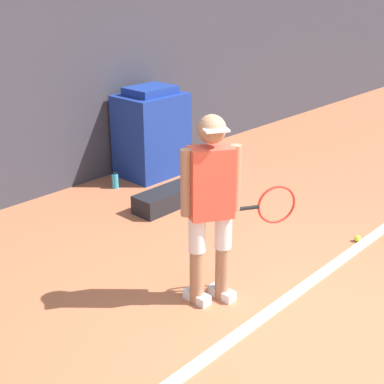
{
  "coord_description": "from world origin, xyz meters",
  "views": [
    {
      "loc": [
        -3.01,
        -1.58,
        2.53
      ],
      "look_at": [
        -0.11,
        1.14,
        0.92
      ],
      "focal_mm": 50.0,
      "sensor_mm": 36.0,
      "label": 1
    }
  ],
  "objects_px": {
    "tennis_ball": "(357,238)",
    "equipment_bag": "(169,198)",
    "covered_chair": "(152,133)",
    "tennis_player": "(212,203)",
    "water_bottle": "(115,181)"
  },
  "relations": [
    {
      "from": "water_bottle",
      "to": "equipment_bag",
      "type": "bearing_deg",
      "value": -86.83
    },
    {
      "from": "tennis_ball",
      "to": "equipment_bag",
      "type": "bearing_deg",
      "value": 108.58
    },
    {
      "from": "equipment_bag",
      "to": "water_bottle",
      "type": "relative_size",
      "value": 4.24
    },
    {
      "from": "tennis_ball",
      "to": "water_bottle",
      "type": "xyz_separation_m",
      "value": [
        -0.74,
        2.98,
        0.06
      ]
    },
    {
      "from": "tennis_player",
      "to": "covered_chair",
      "type": "relative_size",
      "value": 1.33
    },
    {
      "from": "tennis_ball",
      "to": "equipment_bag",
      "type": "relative_size",
      "value": 0.08
    },
    {
      "from": "tennis_player",
      "to": "covered_chair",
      "type": "xyz_separation_m",
      "value": [
        1.77,
        2.62,
        -0.31
      ]
    },
    {
      "from": "tennis_player",
      "to": "tennis_ball",
      "type": "distance_m",
      "value": 2.04
    },
    {
      "from": "tennis_player",
      "to": "covered_chair",
      "type": "height_order",
      "value": "tennis_player"
    },
    {
      "from": "water_bottle",
      "to": "tennis_ball",
      "type": "bearing_deg",
      "value": -76.01
    },
    {
      "from": "tennis_ball",
      "to": "equipment_bag",
      "type": "height_order",
      "value": "equipment_bag"
    },
    {
      "from": "equipment_bag",
      "to": "tennis_player",
      "type": "bearing_deg",
      "value": -124.29
    },
    {
      "from": "equipment_bag",
      "to": "tennis_ball",
      "type": "bearing_deg",
      "value": -71.42
    },
    {
      "from": "tennis_ball",
      "to": "water_bottle",
      "type": "distance_m",
      "value": 3.07
    },
    {
      "from": "equipment_bag",
      "to": "covered_chair",
      "type": "bearing_deg",
      "value": 56.36
    }
  ]
}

